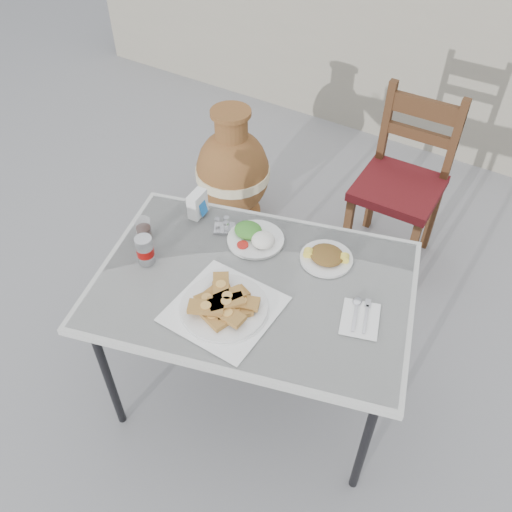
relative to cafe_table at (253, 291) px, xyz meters
The scene contains 13 objects.
ground 0.68m from the cafe_table, 42.70° to the right, with size 80.00×80.00×0.00m, color gray.
cafe_table is the anchor object (origin of this frame).
pide_plate 0.18m from the cafe_table, 96.36° to the right, with size 0.35×0.35×0.07m.
salad_rice_plate 0.23m from the cafe_table, 120.28° to the left, with size 0.23×0.23×0.06m.
salad_chopped_plate 0.31m from the cafe_table, 54.45° to the left, with size 0.20×0.20×0.04m.
soda_can 0.43m from the cafe_table, 162.96° to the right, with size 0.07×0.07×0.12m.
cola_glass 0.50m from the cafe_table, behind, with size 0.06×0.06×0.09m.
napkin_holder 0.46m from the cafe_table, 152.83° to the left, with size 0.06×0.09×0.11m.
condiment_caddy 0.32m from the cafe_table, 144.35° to the left, with size 0.11×0.10×0.06m.
cutlery_napkin 0.40m from the cafe_table, ahead, with size 0.17×0.19×0.01m.
chair 1.19m from the cafe_table, 81.77° to the left, with size 0.42×0.42×0.93m.
terracotta_urn 1.21m from the cafe_table, 127.72° to the left, with size 0.42×0.42×0.73m.
back_wall 2.38m from the cafe_table, 86.89° to the left, with size 6.00×0.25×1.20m, color gray.
Camera 1 is at (0.58, -1.01, 2.16)m, focal length 38.00 mm.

